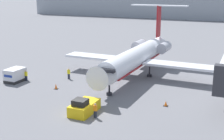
{
  "coord_description": "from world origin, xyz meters",
  "views": [
    {
      "loc": [
        16.41,
        -28.73,
        14.15
      ],
      "look_at": [
        0.0,
        8.58,
        3.27
      ],
      "focal_mm": 50.0,
      "sensor_mm": 36.0,
      "label": 1
    }
  ],
  "objects_px": {
    "airplane_main": "(137,56)",
    "worker_on_apron": "(26,75)",
    "worker_by_wing": "(69,73)",
    "pushback_tug": "(84,107)",
    "traffic_cone_right": "(166,104)",
    "traffic_cone_left": "(56,86)",
    "luggage_cart": "(15,75)",
    "worker_near_tug": "(95,110)"
  },
  "relations": [
    {
      "from": "luggage_cart",
      "to": "worker_by_wing",
      "type": "xyz_separation_m",
      "value": [
        6.81,
        4.53,
        -0.12
      ]
    },
    {
      "from": "worker_by_wing",
      "to": "airplane_main",
      "type": "bearing_deg",
      "value": 32.38
    },
    {
      "from": "pushback_tug",
      "to": "luggage_cart",
      "type": "height_order",
      "value": "luggage_cart"
    },
    {
      "from": "traffic_cone_left",
      "to": "traffic_cone_right",
      "type": "distance_m",
      "value": 16.06
    },
    {
      "from": "airplane_main",
      "to": "worker_on_apron",
      "type": "xyz_separation_m",
      "value": [
        -14.87,
        -9.37,
        -2.49
      ]
    },
    {
      "from": "pushback_tug",
      "to": "luggage_cart",
      "type": "xyz_separation_m",
      "value": [
        -15.73,
        6.68,
        0.29
      ]
    },
    {
      "from": "airplane_main",
      "to": "worker_on_apron",
      "type": "height_order",
      "value": "airplane_main"
    },
    {
      "from": "luggage_cart",
      "to": "worker_by_wing",
      "type": "bearing_deg",
      "value": 33.64
    },
    {
      "from": "pushback_tug",
      "to": "traffic_cone_left",
      "type": "relative_size",
      "value": 5.32
    },
    {
      "from": "pushback_tug",
      "to": "traffic_cone_right",
      "type": "xyz_separation_m",
      "value": [
        8.1,
        5.96,
        -0.44
      ]
    },
    {
      "from": "luggage_cart",
      "to": "traffic_cone_right",
      "type": "xyz_separation_m",
      "value": [
        23.84,
        -0.72,
        -0.73
      ]
    },
    {
      "from": "traffic_cone_left",
      "to": "airplane_main",
      "type": "bearing_deg",
      "value": 52.87
    },
    {
      "from": "worker_near_tug",
      "to": "worker_by_wing",
      "type": "distance_m",
      "value": 16.0
    },
    {
      "from": "airplane_main",
      "to": "pushback_tug",
      "type": "relative_size",
      "value": 6.27
    },
    {
      "from": "airplane_main",
      "to": "luggage_cart",
      "type": "relative_size",
      "value": 8.51
    },
    {
      "from": "airplane_main",
      "to": "luggage_cart",
      "type": "bearing_deg",
      "value": -147.08
    },
    {
      "from": "worker_on_apron",
      "to": "traffic_cone_right",
      "type": "height_order",
      "value": "worker_on_apron"
    },
    {
      "from": "worker_on_apron",
      "to": "traffic_cone_left",
      "type": "distance_m",
      "value": 6.76
    },
    {
      "from": "airplane_main",
      "to": "traffic_cone_left",
      "type": "distance_m",
      "value": 14.09
    },
    {
      "from": "airplane_main",
      "to": "worker_near_tug",
      "type": "height_order",
      "value": "airplane_main"
    },
    {
      "from": "pushback_tug",
      "to": "worker_on_apron",
      "type": "relative_size",
      "value": 2.6
    },
    {
      "from": "luggage_cart",
      "to": "traffic_cone_right",
      "type": "height_order",
      "value": "luggage_cart"
    },
    {
      "from": "worker_by_wing",
      "to": "pushback_tug",
      "type": "bearing_deg",
      "value": -51.5
    },
    {
      "from": "worker_by_wing",
      "to": "traffic_cone_right",
      "type": "height_order",
      "value": "worker_by_wing"
    },
    {
      "from": "worker_by_wing",
      "to": "traffic_cone_left",
      "type": "xyz_separation_m",
      "value": [
        0.97,
        -5.1,
        -0.53
      ]
    },
    {
      "from": "worker_near_tug",
      "to": "traffic_cone_right",
      "type": "xyz_separation_m",
      "value": [
        6.33,
        6.65,
        -0.59
      ]
    },
    {
      "from": "luggage_cart",
      "to": "traffic_cone_right",
      "type": "distance_m",
      "value": 23.86
    },
    {
      "from": "worker_on_apron",
      "to": "traffic_cone_right",
      "type": "distance_m",
      "value": 22.69
    },
    {
      "from": "worker_on_apron",
      "to": "luggage_cart",
      "type": "bearing_deg",
      "value": -139.41
    },
    {
      "from": "worker_near_tug",
      "to": "traffic_cone_right",
      "type": "relative_size",
      "value": 2.66
    },
    {
      "from": "worker_by_wing",
      "to": "traffic_cone_left",
      "type": "distance_m",
      "value": 5.22
    },
    {
      "from": "airplane_main",
      "to": "worker_on_apron",
      "type": "distance_m",
      "value": 17.75
    },
    {
      "from": "luggage_cart",
      "to": "worker_near_tug",
      "type": "distance_m",
      "value": 18.99
    },
    {
      "from": "worker_near_tug",
      "to": "worker_on_apron",
      "type": "distance_m",
      "value": 18.33
    },
    {
      "from": "pushback_tug",
      "to": "traffic_cone_right",
      "type": "relative_size",
      "value": 6.62
    },
    {
      "from": "pushback_tug",
      "to": "worker_by_wing",
      "type": "height_order",
      "value": "pushback_tug"
    },
    {
      "from": "worker_on_apron",
      "to": "traffic_cone_right",
      "type": "relative_size",
      "value": 2.55
    },
    {
      "from": "worker_by_wing",
      "to": "worker_on_apron",
      "type": "relative_size",
      "value": 1.07
    },
    {
      "from": "worker_near_tug",
      "to": "traffic_cone_right",
      "type": "height_order",
      "value": "worker_near_tug"
    },
    {
      "from": "pushback_tug",
      "to": "airplane_main",
      "type": "bearing_deg",
      "value": 88.79
    },
    {
      "from": "airplane_main",
      "to": "pushback_tug",
      "type": "xyz_separation_m",
      "value": [
        -0.36,
        -17.1,
        -2.59
      ]
    },
    {
      "from": "worker_near_tug",
      "to": "worker_on_apron",
      "type": "xyz_separation_m",
      "value": [
        -16.28,
        8.42,
        -0.04
      ]
    }
  ]
}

